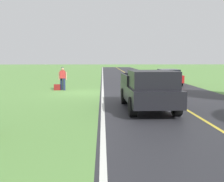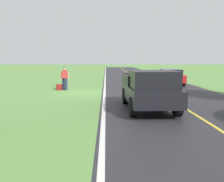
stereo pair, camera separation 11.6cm
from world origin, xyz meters
The scene contains 8 objects.
ground_plane centered at (0.00, 0.00, 0.00)m, with size 200.00×200.00×0.00m, color #609347.
road_surface centered at (-5.17, 0.00, 0.00)m, with size 8.02×120.00×0.00m, color #28282D.
lane_edge_line centered at (-1.34, 0.00, 0.01)m, with size 0.16×117.60×0.00m, color silver.
lane_centre_line centered at (-5.17, 0.00, 0.01)m, with size 0.14×117.60×0.00m, color gold.
hitchhiker_walking centered at (1.63, -1.73, 0.98)m, with size 0.62×0.51×1.75m.
suitcase_carried centered at (2.05, -1.62, 0.22)m, with size 0.20×0.46×0.44m, color maroon.
pickup_truck_passing centered at (-3.41, 6.54, 0.97)m, with size 2.20×5.45×1.82m.
sedan_near_oncoming centered at (-7.22, -5.65, 0.75)m, with size 2.06×4.47×1.41m.
Camera 2 is at (-1.45, 18.89, 2.31)m, focal length 44.22 mm.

